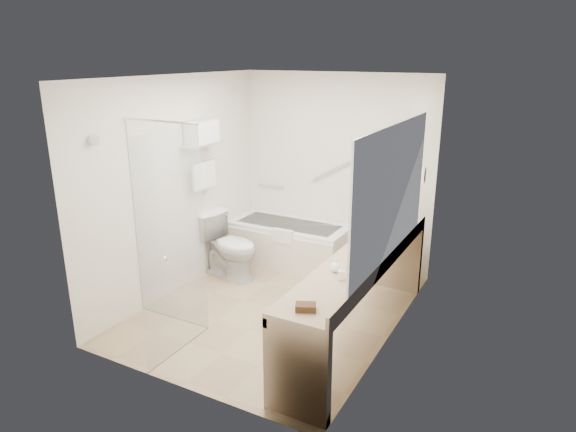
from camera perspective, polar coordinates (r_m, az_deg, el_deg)
The scene contains 25 objects.
floor at distance 5.81m, azimuth -1.43°, elevation -10.23°, with size 3.20×3.20×0.00m, color tan.
ceiling at distance 5.14m, azimuth -1.65°, elevation 15.20°, with size 2.60×3.20×0.10m, color white.
wall_back at distance 6.73m, azimuth 5.28°, elevation 5.00°, with size 2.60×0.10×2.50m, color silver.
wall_front at distance 4.11m, azimuth -12.72°, elevation -3.79°, with size 2.60×0.10×2.50m, color silver.
wall_left at distance 6.08m, azimuth -12.25°, elevation 3.26°, with size 0.10×3.20×2.50m, color silver.
wall_right at distance 4.86m, azimuth 11.90°, elevation -0.36°, with size 0.10×3.20×2.50m, color silver.
bathtub at distance 6.91m, azimuth 0.05°, elevation -3.03°, with size 1.60×0.73×0.59m.
grab_bar_short at distance 7.18m, azimuth -1.90°, elevation 3.41°, with size 0.03×0.03×0.40m, color silver.
grab_bar_long at distance 6.72m, azimuth 4.75°, elevation 4.98°, with size 0.03×0.03×0.60m, color silver.
shower_enclosure at distance 5.04m, azimuth -13.05°, elevation -1.99°, with size 0.96×0.91×2.11m.
towel_shelf at distance 6.16m, azimuth -9.50°, elevation 8.41°, with size 0.24×0.55×0.81m.
vanity_counter at distance 5.02m, azimuth 7.93°, elevation -6.99°, with size 0.55×2.70×0.95m.
sink at distance 5.29m, azimuth 9.86°, elevation -3.66°, with size 0.40×0.52×0.14m, color white.
faucet at distance 5.21m, azimuth 11.43°, elevation -2.79°, with size 0.03×0.03×0.14m, color silver.
mirror at distance 4.64m, azimuth 11.48°, elevation 2.68°, with size 0.02×2.00×1.20m, color #B0B5BD.
hairdryer_unit at distance 5.80m, azimuth 14.59°, elevation 4.44°, with size 0.08×0.10×0.18m, color white.
toilet at distance 6.51m, azimuth -6.52°, elevation -3.33°, with size 0.46×0.82×0.80m, color white.
amenity_basket at distance 3.97m, azimuth 1.99°, elevation -10.09°, with size 0.16×0.10×0.05m, color #3F2A16.
soap_bottle_a at distance 4.49m, azimuth 5.93°, elevation -6.67°, with size 0.06×0.12×0.06m, color white.
soap_bottle_b at distance 4.63m, azimuth 5.35°, elevation -5.59°, with size 0.10×0.13×0.10m, color white.
water_bottle_left at distance 5.76m, azimuth 11.57°, elevation -0.60°, with size 0.07×0.07×0.22m.
water_bottle_mid at distance 6.04m, azimuth 12.02°, elevation 0.01°, with size 0.05×0.05×0.17m.
water_bottle_right at distance 6.06m, azimuth 11.27°, elevation 0.24°, with size 0.06×0.06×0.20m.
drinking_glass_near at distance 5.63m, azimuth 9.89°, elevation -1.54°, with size 0.07×0.07×0.09m, color silver.
drinking_glass_far at distance 5.87m, azimuth 9.95°, elevation -0.71°, with size 0.07×0.07×0.09m, color silver.
Camera 1 is at (2.56, -4.45, 2.73)m, focal length 32.00 mm.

